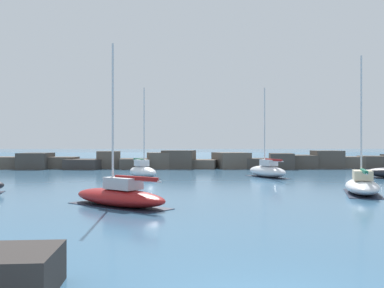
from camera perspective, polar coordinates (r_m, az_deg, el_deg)
name	(u,v)px	position (r m, az deg, el deg)	size (l,w,h in m)	color
open_sea_beyond	(185,156)	(120.34, -0.90, -1.65)	(400.00, 116.00, 0.01)	#2D5B7F
breakwater_jetty	(209,162)	(60.69, 2.35, -2.36)	(69.16, 7.19, 2.56)	#423D38
sailboat_moored_0	(142,171)	(43.92, -6.62, -3.58)	(4.14, 5.68, 9.15)	white
sailboat_moored_2	(362,185)	(31.89, 21.73, -5.10)	(4.05, 6.81, 9.67)	white
sailboat_moored_5	(119,195)	(24.18, -9.66, -6.78)	(6.51, 5.95, 9.11)	maroon
sailboat_moored_6	(267,170)	(45.17, 9.99, -3.49)	(4.04, 6.46, 9.36)	white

